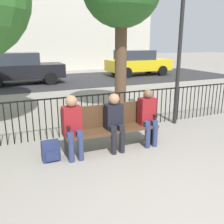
{
  "coord_description": "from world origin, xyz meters",
  "views": [
    {
      "loc": [
        -1.9,
        -2.17,
        2.15
      ],
      "look_at": [
        0.0,
        2.2,
        0.8
      ],
      "focal_mm": 40.0,
      "sensor_mm": 36.0,
      "label": 1
    }
  ],
  "objects_px": {
    "park_bench": "(110,125)",
    "seated_person_1": "(115,119)",
    "seated_person_0": "(73,124)",
    "parked_car_1": "(20,68)",
    "seated_person_2": "(148,115)",
    "lamp_post": "(182,18)",
    "backpack": "(51,151)",
    "parked_car_0": "(137,62)"
  },
  "relations": [
    {
      "from": "seated_person_2",
      "to": "backpack",
      "type": "bearing_deg",
      "value": 178.92
    },
    {
      "from": "lamp_post",
      "to": "parked_car_1",
      "type": "relative_size",
      "value": 0.99
    },
    {
      "from": "parked_car_1",
      "to": "seated_person_2",
      "type": "bearing_deg",
      "value": -78.9
    },
    {
      "from": "lamp_post",
      "to": "parked_car_1",
      "type": "bearing_deg",
      "value": 111.19
    },
    {
      "from": "park_bench",
      "to": "backpack",
      "type": "xyz_separation_m",
      "value": [
        -1.25,
        -0.09,
        -0.31
      ]
    },
    {
      "from": "park_bench",
      "to": "backpack",
      "type": "distance_m",
      "value": 1.29
    },
    {
      "from": "park_bench",
      "to": "backpack",
      "type": "bearing_deg",
      "value": -175.77
    },
    {
      "from": "seated_person_0",
      "to": "lamp_post",
      "type": "relative_size",
      "value": 0.29
    },
    {
      "from": "backpack",
      "to": "parked_car_1",
      "type": "xyz_separation_m",
      "value": [
        0.18,
        9.49,
        0.66
      ]
    },
    {
      "from": "seated_person_2",
      "to": "parked_car_1",
      "type": "height_order",
      "value": "parked_car_1"
    },
    {
      "from": "seated_person_1",
      "to": "parked_car_1",
      "type": "height_order",
      "value": "parked_car_1"
    },
    {
      "from": "seated_person_2",
      "to": "backpack",
      "type": "xyz_separation_m",
      "value": [
        -2.05,
        0.04,
        -0.48
      ]
    },
    {
      "from": "park_bench",
      "to": "parked_car_0",
      "type": "xyz_separation_m",
      "value": [
        6.27,
        10.12,
        0.34
      ]
    },
    {
      "from": "parked_car_0",
      "to": "seated_person_0",
      "type": "bearing_deg",
      "value": -124.67
    },
    {
      "from": "park_bench",
      "to": "seated_person_2",
      "type": "xyz_separation_m",
      "value": [
        0.8,
        -0.13,
        0.16
      ]
    },
    {
      "from": "park_bench",
      "to": "seated_person_0",
      "type": "height_order",
      "value": "seated_person_0"
    },
    {
      "from": "seated_person_0",
      "to": "backpack",
      "type": "bearing_deg",
      "value": 174.93
    },
    {
      "from": "lamp_post",
      "to": "parked_car_0",
      "type": "relative_size",
      "value": 0.99
    },
    {
      "from": "parked_car_1",
      "to": "seated_person_0",
      "type": "bearing_deg",
      "value": -88.51
    },
    {
      "from": "park_bench",
      "to": "seated_person_1",
      "type": "bearing_deg",
      "value": -75.63
    },
    {
      "from": "backpack",
      "to": "seated_person_1",
      "type": "bearing_deg",
      "value": -1.79
    },
    {
      "from": "park_bench",
      "to": "seated_person_2",
      "type": "height_order",
      "value": "seated_person_2"
    },
    {
      "from": "park_bench",
      "to": "seated_person_1",
      "type": "relative_size",
      "value": 1.67
    },
    {
      "from": "seated_person_0",
      "to": "lamp_post",
      "type": "distance_m",
      "value": 3.8
    },
    {
      "from": "seated_person_1",
      "to": "seated_person_2",
      "type": "relative_size",
      "value": 0.98
    },
    {
      "from": "seated_person_0",
      "to": "parked_car_1",
      "type": "xyz_separation_m",
      "value": [
        -0.25,
        9.53,
        0.16
      ]
    },
    {
      "from": "seated_person_1",
      "to": "parked_car_1",
      "type": "xyz_separation_m",
      "value": [
        -1.1,
        9.53,
        0.18
      ]
    },
    {
      "from": "seated_person_0",
      "to": "seated_person_2",
      "type": "distance_m",
      "value": 1.62
    },
    {
      "from": "lamp_post",
      "to": "parked_car_1",
      "type": "distance_m",
      "value": 9.39
    },
    {
      "from": "seated_person_2",
      "to": "parked_car_1",
      "type": "relative_size",
      "value": 0.29
    },
    {
      "from": "lamp_post",
      "to": "seated_person_0",
      "type": "bearing_deg",
      "value": -162.9
    },
    {
      "from": "seated_person_2",
      "to": "park_bench",
      "type": "bearing_deg",
      "value": 170.74
    },
    {
      "from": "seated_person_1",
      "to": "parked_car_1",
      "type": "bearing_deg",
      "value": 96.59
    },
    {
      "from": "seated_person_2",
      "to": "parked_car_1",
      "type": "distance_m",
      "value": 9.71
    },
    {
      "from": "seated_person_2",
      "to": "seated_person_0",
      "type": "bearing_deg",
      "value": 179.97
    },
    {
      "from": "seated_person_0",
      "to": "parked_car_1",
      "type": "distance_m",
      "value": 9.53
    },
    {
      "from": "park_bench",
      "to": "seated_person_0",
      "type": "relative_size",
      "value": 1.62
    },
    {
      "from": "seated_person_0",
      "to": "seated_person_2",
      "type": "bearing_deg",
      "value": -0.03
    },
    {
      "from": "parked_car_0",
      "to": "parked_car_1",
      "type": "relative_size",
      "value": 1.0
    },
    {
      "from": "park_bench",
      "to": "parked_car_1",
      "type": "height_order",
      "value": "parked_car_1"
    },
    {
      "from": "seated_person_0",
      "to": "parked_car_1",
      "type": "bearing_deg",
      "value": 91.49
    },
    {
      "from": "lamp_post",
      "to": "parked_car_0",
      "type": "height_order",
      "value": "lamp_post"
    }
  ]
}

